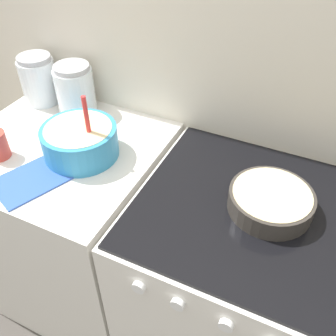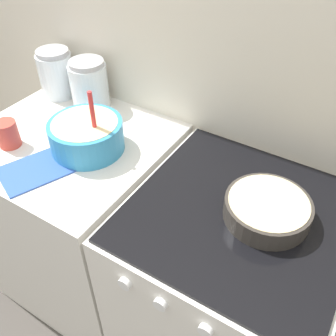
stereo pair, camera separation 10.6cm
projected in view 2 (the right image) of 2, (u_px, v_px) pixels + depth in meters
wall_back at (200, 57)px, 1.36m from camera, size 4.49×0.05×2.40m
countertop_cabinet at (83, 218)px, 1.75m from camera, size 0.75×0.69×0.92m
stove at (225, 293)px, 1.46m from camera, size 0.69×0.71×0.92m
mixing_bowl at (86, 134)px, 1.36m from camera, size 0.27×0.27×0.25m
baking_pan at (267, 209)px, 1.12m from camera, size 0.26×0.26×0.07m
storage_jar_left at (57, 76)px, 1.66m from camera, size 0.15×0.15×0.21m
storage_jar_middle at (90, 87)px, 1.58m from camera, size 0.16×0.16×0.21m
tin_can at (8, 134)px, 1.39m from camera, size 0.08×0.08×0.10m
recipe_page at (40, 168)px, 1.31m from camera, size 0.27×0.32×0.01m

